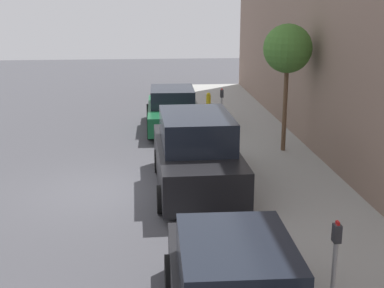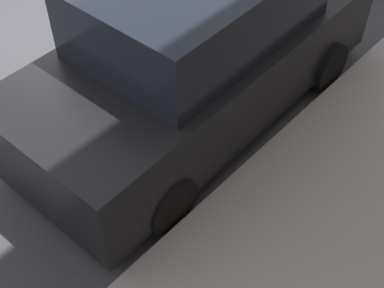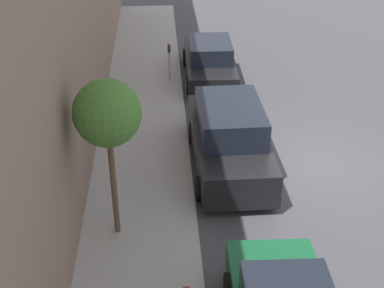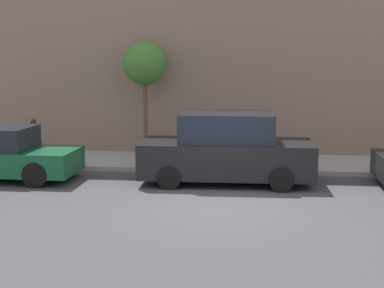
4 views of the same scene
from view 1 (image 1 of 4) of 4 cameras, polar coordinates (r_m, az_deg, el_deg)
name	(u,v)px [view 1 (image 1 of 4)]	position (r m, az deg, el deg)	size (l,w,h in m)	color
ground_plane	(102,191)	(13.93, -9.56, -5.00)	(60.00, 60.00, 0.00)	#424247
sidewalk	(290,183)	(14.34, 10.40, -4.11)	(2.81, 32.00, 0.15)	#9E9E99
parked_suv_second	(196,155)	(13.60, 0.44, -1.13)	(2.08, 4.84, 1.98)	black
parked_sedan_third	(172,110)	(19.98, -2.10, 3.63)	(1.92, 4.54, 1.54)	#14512D
parking_meter_near	(335,257)	(8.46, 15.01, -11.52)	(0.11, 0.15, 1.48)	#ADADB2
parking_meter_far	(222,103)	(19.75, 3.19, 4.37)	(0.11, 0.15, 1.42)	#ADADB2
street_tree	(288,49)	(16.47, 10.16, 9.90)	(1.47, 1.47, 3.90)	brown
fire_hydrant	(208,101)	(23.06, 1.76, 4.66)	(0.20, 0.20, 0.69)	gold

